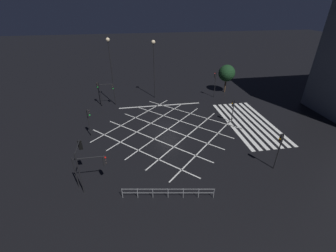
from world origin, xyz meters
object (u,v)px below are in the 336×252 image
(traffic_light_nw_cross, at_px, (93,164))
(traffic_light_ne_cross, at_px, (107,90))
(traffic_light_nw_main, at_px, (80,156))
(street_lamp_west, at_px, (110,59))
(traffic_light_sw_cross, at_px, (280,145))
(street_lamp_east, at_px, (154,55))
(traffic_light_se_cross, at_px, (215,80))
(traffic_light_median_south, at_px, (233,107))
(street_tree_near, at_px, (227,73))
(traffic_light_ne_main, at_px, (98,89))
(traffic_light_median_north, at_px, (89,117))

(traffic_light_nw_cross, distance_m, traffic_light_ne_cross, 18.19)
(traffic_light_nw_main, relative_size, street_lamp_west, 0.42)
(traffic_light_sw_cross, xyz_separation_m, street_lamp_east, (20.99, 9.64, 4.36))
(traffic_light_se_cross, xyz_separation_m, traffic_light_ne_cross, (-0.72, 17.92, -0.43))
(traffic_light_nw_main, xyz_separation_m, traffic_light_ne_cross, (17.78, -1.12, -0.43))
(street_lamp_east, bearing_deg, traffic_light_median_south, -139.21)
(street_tree_near, bearing_deg, traffic_light_se_cross, 126.48)
(traffic_light_ne_main, distance_m, street_lamp_west, 5.30)
(traffic_light_median_south, bearing_deg, street_lamp_east, -49.21)
(traffic_light_nw_main, bearing_deg, street_tree_near, -46.75)
(traffic_light_nw_cross, height_order, traffic_light_sw_cross, traffic_light_sw_cross)
(traffic_light_se_cross, relative_size, traffic_light_ne_cross, 1.19)
(traffic_light_nw_cross, relative_size, street_lamp_west, 0.32)
(traffic_light_nw_cross, bearing_deg, traffic_light_nw_main, 158.52)
(traffic_light_nw_cross, distance_m, street_lamp_east, 22.42)
(traffic_light_median_south, relative_size, street_tree_near, 0.68)
(traffic_light_nw_cross, relative_size, traffic_light_sw_cross, 0.81)
(traffic_light_nw_cross, bearing_deg, traffic_light_ne_main, 94.14)
(traffic_light_ne_main, height_order, traffic_light_median_south, traffic_light_ne_main)
(traffic_light_median_north, bearing_deg, traffic_light_ne_cross, 80.09)
(traffic_light_median_north, distance_m, traffic_light_se_cross, 21.90)
(traffic_light_nw_main, height_order, traffic_light_median_south, traffic_light_nw_main)
(traffic_light_ne_main, height_order, traffic_light_sw_cross, traffic_light_sw_cross)
(traffic_light_se_cross, height_order, traffic_light_median_south, traffic_light_se_cross)
(traffic_light_se_cross, bearing_deg, traffic_light_sw_cross, 88.36)
(traffic_light_ne_cross, bearing_deg, street_tree_near, 7.91)
(traffic_light_ne_cross, xyz_separation_m, traffic_light_median_south, (-8.64, -17.13, -0.32))
(traffic_light_sw_cross, bearing_deg, traffic_light_se_cross, -91.64)
(traffic_light_median_north, bearing_deg, traffic_light_sw_cross, -26.70)
(traffic_light_nw_cross, distance_m, traffic_light_nw_main, 1.30)
(traffic_light_median_north, height_order, street_tree_near, street_tree_near)
(traffic_light_nw_main, bearing_deg, traffic_light_ne_main, 1.09)
(traffic_light_se_cross, bearing_deg, street_lamp_west, 1.57)
(traffic_light_se_cross, bearing_deg, traffic_light_ne_cross, 2.30)
(traffic_light_ne_cross, distance_m, traffic_light_median_south, 19.19)
(traffic_light_median_north, relative_size, traffic_light_sw_cross, 0.91)
(traffic_light_median_north, xyz_separation_m, traffic_light_nw_main, (-8.59, -0.48, 0.51))
(traffic_light_median_south, height_order, street_lamp_west, street_lamp_west)
(street_lamp_west, relative_size, street_tree_near, 2.06)
(traffic_light_median_south, distance_m, street_lamp_east, 15.20)
(street_lamp_west, bearing_deg, traffic_light_se_cross, -88.43)
(traffic_light_ne_main, xyz_separation_m, traffic_light_sw_cross, (-19.43, -18.83, 0.18))
(traffic_light_nw_main, xyz_separation_m, traffic_light_sw_cross, (-0.95, -18.48, -0.25))
(traffic_light_ne_main, relative_size, traffic_light_ne_cross, 1.02)
(traffic_light_nw_cross, xyz_separation_m, traffic_light_median_south, (9.54, -17.24, -0.05))
(traffic_light_nw_main, height_order, street_tree_near, street_tree_near)
(traffic_light_median_north, height_order, traffic_light_nw_main, traffic_light_nw_main)
(traffic_light_ne_cross, bearing_deg, traffic_light_se_cross, 2.30)
(traffic_light_median_north, relative_size, street_lamp_west, 0.36)
(traffic_light_median_north, height_order, traffic_light_ne_main, traffic_light_ne_main)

